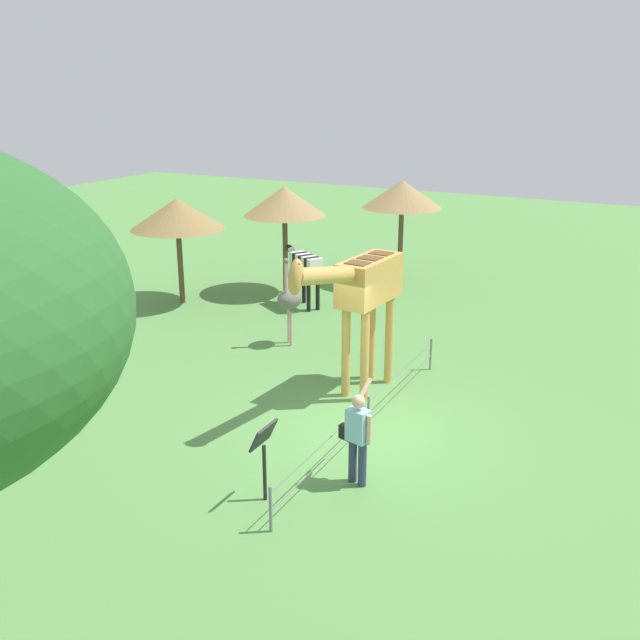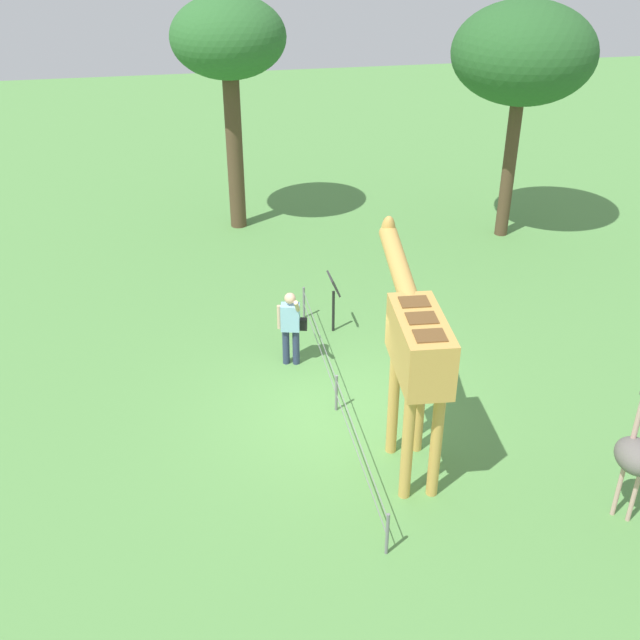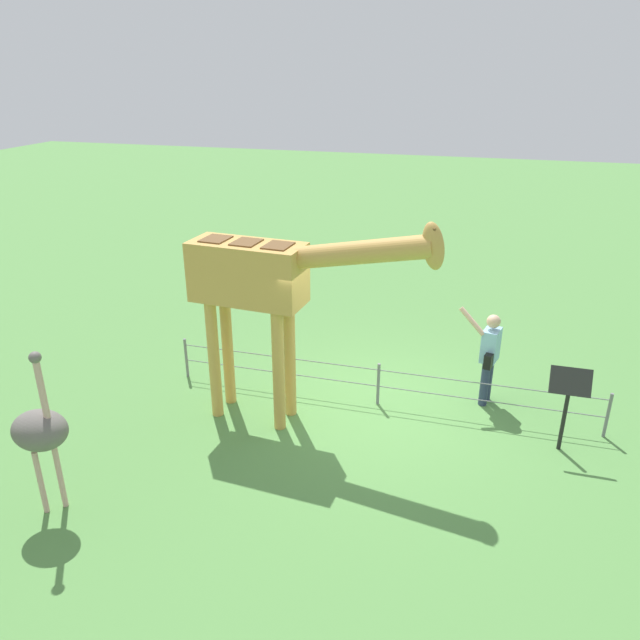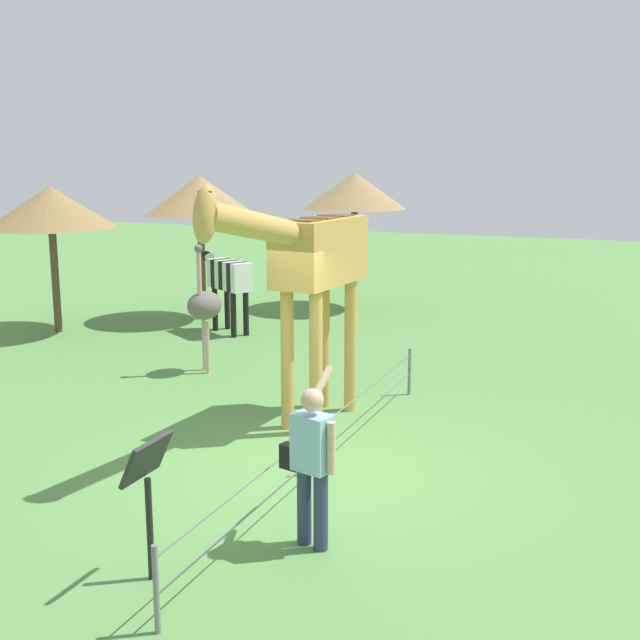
{
  "view_description": "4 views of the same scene",
  "coord_description": "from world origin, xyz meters",
  "px_view_note": "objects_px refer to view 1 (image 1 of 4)",
  "views": [
    {
      "loc": [
        11.12,
        4.89,
        6.28
      ],
      "look_at": [
        0.36,
        -0.72,
        2.21
      ],
      "focal_mm": 40.21,
      "sensor_mm": 36.0,
      "label": 1
    },
    {
      "loc": [
        -10.95,
        2.48,
        8.26
      ],
      "look_at": [
        0.29,
        0.35,
        1.75
      ],
      "focal_mm": 42.46,
      "sensor_mm": 36.0,
      "label": 2
    },
    {
      "loc": [
        1.48,
        -8.57,
        5.25
      ],
      "look_at": [
        -0.74,
        -0.8,
        1.81
      ],
      "focal_mm": 33.91,
      "sensor_mm": 36.0,
      "label": 3
    },
    {
      "loc": [
        8.25,
        3.47,
        3.69
      ],
      "look_at": [
        -0.87,
        -0.33,
        1.67
      ],
      "focal_mm": 44.8,
      "sensor_mm": 36.0,
      "label": 4
    }
  ],
  "objects_px": {
    "ostrich": "(289,299)",
    "info_sign": "(264,446)",
    "shade_hut_near": "(285,201)",
    "shade_hut_far": "(402,195)",
    "zebra": "(305,268)",
    "giraffe": "(362,290)",
    "visitor": "(358,433)",
    "shade_hut_aside": "(177,214)"
  },
  "relations": [
    {
      "from": "visitor",
      "to": "info_sign",
      "type": "bearing_deg",
      "value": -43.94
    },
    {
      "from": "zebra",
      "to": "shade_hut_near",
      "type": "xyz_separation_m",
      "value": [
        -1.06,
        -1.26,
        1.66
      ]
    },
    {
      "from": "shade_hut_near",
      "to": "info_sign",
      "type": "height_order",
      "value": "shade_hut_near"
    },
    {
      "from": "giraffe",
      "to": "shade_hut_aside",
      "type": "distance_m",
      "value": 8.21
    },
    {
      "from": "giraffe",
      "to": "visitor",
      "type": "bearing_deg",
      "value": 23.61
    },
    {
      "from": "shade_hut_far",
      "to": "info_sign",
      "type": "relative_size",
      "value": 2.52
    },
    {
      "from": "giraffe",
      "to": "zebra",
      "type": "xyz_separation_m",
      "value": [
        -4.87,
        -3.99,
        -1.11
      ]
    },
    {
      "from": "info_sign",
      "to": "shade_hut_near",
      "type": "bearing_deg",
      "value": -151.46
    },
    {
      "from": "ostrich",
      "to": "info_sign",
      "type": "bearing_deg",
      "value": 26.64
    },
    {
      "from": "info_sign",
      "to": "shade_hut_aside",
      "type": "bearing_deg",
      "value": -135.48
    },
    {
      "from": "giraffe",
      "to": "zebra",
      "type": "relative_size",
      "value": 2.22
    },
    {
      "from": "ostrich",
      "to": "shade_hut_far",
      "type": "relative_size",
      "value": 0.68
    },
    {
      "from": "zebra",
      "to": "ostrich",
      "type": "distance_m",
      "value": 3.2
    },
    {
      "from": "ostrich",
      "to": "info_sign",
      "type": "relative_size",
      "value": 1.7
    },
    {
      "from": "visitor",
      "to": "shade_hut_near",
      "type": "relative_size",
      "value": 0.51
    },
    {
      "from": "giraffe",
      "to": "visitor",
      "type": "distance_m",
      "value": 3.82
    },
    {
      "from": "zebra",
      "to": "shade_hut_far",
      "type": "distance_m",
      "value": 4.36
    },
    {
      "from": "shade_hut_far",
      "to": "shade_hut_near",
      "type": "bearing_deg",
      "value": -45.74
    },
    {
      "from": "visitor",
      "to": "zebra",
      "type": "distance_m",
      "value": 9.78
    },
    {
      "from": "shade_hut_far",
      "to": "ostrich",
      "type": "bearing_deg",
      "value": -2.4
    },
    {
      "from": "giraffe",
      "to": "visitor",
      "type": "relative_size",
      "value": 2.23
    },
    {
      "from": "ostrich",
      "to": "info_sign",
      "type": "height_order",
      "value": "ostrich"
    },
    {
      "from": "shade_hut_near",
      "to": "ostrich",
      "type": "bearing_deg",
      "value": 31.37
    },
    {
      "from": "giraffe",
      "to": "shade_hut_aside",
      "type": "relative_size",
      "value": 1.22
    },
    {
      "from": "zebra",
      "to": "info_sign",
      "type": "xyz_separation_m",
      "value": [
        9.25,
        4.34,
        -0.21
      ]
    },
    {
      "from": "ostrich",
      "to": "zebra",
      "type": "bearing_deg",
      "value": -158.11
    },
    {
      "from": "zebra",
      "to": "giraffe",
      "type": "bearing_deg",
      "value": 39.35
    },
    {
      "from": "zebra",
      "to": "info_sign",
      "type": "height_order",
      "value": "zebra"
    },
    {
      "from": "visitor",
      "to": "info_sign",
      "type": "distance_m",
      "value": 1.55
    },
    {
      "from": "visitor",
      "to": "shade_hut_far",
      "type": "relative_size",
      "value": 0.51
    },
    {
      "from": "zebra",
      "to": "visitor",
      "type": "bearing_deg",
      "value": 33.68
    },
    {
      "from": "shade_hut_near",
      "to": "shade_hut_aside",
      "type": "relative_size",
      "value": 1.06
    },
    {
      "from": "shade_hut_aside",
      "to": "info_sign",
      "type": "height_order",
      "value": "shade_hut_aside"
    },
    {
      "from": "visitor",
      "to": "ostrich",
      "type": "xyz_separation_m",
      "value": [
        -5.16,
        -4.22,
        0.27
      ]
    },
    {
      "from": "visitor",
      "to": "shade_hut_far",
      "type": "distance_m",
      "value": 12.65
    },
    {
      "from": "shade_hut_far",
      "to": "shade_hut_aside",
      "type": "relative_size",
      "value": 1.07
    },
    {
      "from": "visitor",
      "to": "shade_hut_far",
      "type": "height_order",
      "value": "shade_hut_far"
    },
    {
      "from": "visitor",
      "to": "shade_hut_aside",
      "type": "relative_size",
      "value": 0.54
    },
    {
      "from": "shade_hut_near",
      "to": "shade_hut_far",
      "type": "xyz_separation_m",
      "value": [
        -2.67,
        2.74,
        0.04
      ]
    },
    {
      "from": "shade_hut_aside",
      "to": "shade_hut_far",
      "type": "bearing_deg",
      "value": 136.13
    },
    {
      "from": "giraffe",
      "to": "shade_hut_far",
      "type": "height_order",
      "value": "giraffe"
    },
    {
      "from": "shade_hut_aside",
      "to": "info_sign",
      "type": "xyz_separation_m",
      "value": [
        7.89,
        7.76,
        -1.7
      ]
    }
  ]
}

